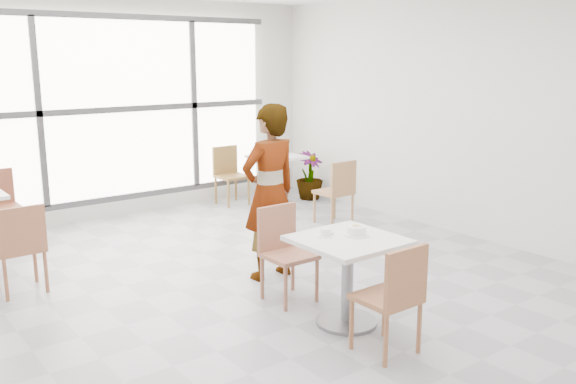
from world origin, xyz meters
TOP-DOWN VIEW (x-y plane):
  - floor at (0.00, 0.00)m, footprint 7.00×7.00m
  - wall_back at (0.00, 3.50)m, footprint 6.00×0.00m
  - wall_right at (3.00, 0.00)m, footprint 0.00×7.00m
  - window at (0.00, 3.44)m, footprint 4.60×0.07m
  - main_table at (0.01, -1.10)m, footprint 0.80×0.80m
  - chair_near at (-0.09, -1.72)m, footprint 0.42×0.42m
  - chair_far at (-0.06, -0.32)m, footprint 0.42×0.42m
  - oatmeal_bowl at (0.12, -1.08)m, footprint 0.21×0.21m
  - coffee_cup at (-0.10, -0.94)m, footprint 0.16×0.13m
  - person at (0.16, 0.21)m, footprint 0.66×0.45m
  - bg_table_right at (2.08, 2.69)m, footprint 0.70×0.70m
  - bg_chair_left_near at (-1.97, 1.25)m, footprint 0.42×0.42m
  - bg_chair_right_near at (2.03, 1.27)m, footprint 0.42×0.42m
  - bg_chair_right_far at (1.54, 3.20)m, footprint 0.42×0.42m
  - plant_right at (2.70, 2.67)m, footprint 0.47×0.47m

SIDE VIEW (x-z plane):
  - floor at x=0.00m, z-range 0.00..0.00m
  - plant_right at x=2.70m, z-range 0.00..0.75m
  - bg_table_right at x=2.08m, z-range 0.11..0.86m
  - chair_near at x=-0.09m, z-range 0.07..0.94m
  - chair_far at x=-0.06m, z-range 0.07..0.94m
  - bg_chair_left_near at x=-1.97m, z-range 0.07..0.94m
  - bg_chair_right_near at x=2.03m, z-range 0.07..0.94m
  - bg_chair_right_far at x=1.54m, z-range 0.07..0.94m
  - main_table at x=0.01m, z-range 0.15..0.90m
  - coffee_cup at x=-0.10m, z-range 0.75..0.81m
  - oatmeal_bowl at x=0.12m, z-range 0.75..0.84m
  - person at x=0.16m, z-range 0.00..1.77m
  - window at x=0.00m, z-range 0.24..2.76m
  - wall_back at x=0.00m, z-range -1.50..4.50m
  - wall_right at x=3.00m, z-range -2.00..5.00m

